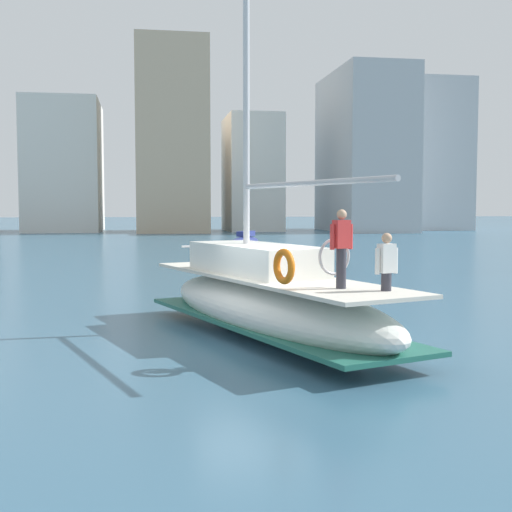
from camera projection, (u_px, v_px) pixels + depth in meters
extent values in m
plane|color=#38607A|center=(252.00, 344.00, 15.21)|extent=(400.00, 400.00, 0.00)
ellipsoid|color=white|center=(270.00, 308.00, 15.97)|extent=(5.37, 9.86, 1.40)
cube|color=#236656|center=(270.00, 321.00, 15.99)|extent=(5.33, 9.69, 0.10)
cube|color=beige|center=(270.00, 277.00, 15.92)|extent=(5.03, 9.34, 0.08)
cube|color=white|center=(255.00, 259.00, 16.52)|extent=(2.98, 4.63, 0.70)
cylinder|color=silver|center=(246.00, 45.00, 16.56)|extent=(0.16, 0.16, 11.18)
cylinder|color=#B7B7BC|center=(309.00, 183.00, 14.28)|extent=(1.97, 5.49, 0.12)
cylinder|color=silver|center=(196.00, 246.00, 19.76)|extent=(0.87, 0.35, 0.06)
torus|color=orange|center=(284.00, 266.00, 13.00)|extent=(0.36, 0.71, 0.70)
cylinder|color=#33333D|center=(341.00, 268.00, 13.35)|extent=(0.20, 0.20, 0.80)
cube|color=red|center=(341.00, 234.00, 13.30)|extent=(0.37, 0.29, 0.56)
sphere|color=tan|center=(342.00, 214.00, 13.28)|extent=(0.20, 0.20, 0.20)
cylinder|color=red|center=(332.00, 237.00, 13.20)|extent=(0.09, 0.09, 0.50)
cylinder|color=red|center=(351.00, 236.00, 13.41)|extent=(0.09, 0.09, 0.50)
cylinder|color=#33333D|center=(386.00, 282.00, 13.00)|extent=(0.20, 0.20, 0.35)
cube|color=white|center=(387.00, 258.00, 12.96)|extent=(0.37, 0.29, 0.56)
sphere|color=tan|center=(387.00, 238.00, 12.94)|extent=(0.20, 0.20, 0.20)
cylinder|color=white|center=(377.00, 261.00, 12.86)|extent=(0.09, 0.09, 0.50)
cylinder|color=white|center=(395.00, 260.00, 13.07)|extent=(0.09, 0.09, 0.50)
torus|color=silver|center=(334.00, 257.00, 13.55)|extent=(0.74, 0.30, 0.76)
ellipsoid|color=navy|center=(245.00, 242.00, 51.60)|extent=(3.56, 5.26, 0.86)
cube|color=navy|center=(246.00, 234.00, 51.81)|extent=(1.70, 2.25, 0.40)
cylinder|color=silver|center=(246.00, 181.00, 51.64)|extent=(0.13, 0.13, 8.46)
cube|color=silver|center=(64.00, 167.00, 86.20)|extent=(9.13, 13.38, 16.47)
cube|color=#C6AD8E|center=(171.00, 139.00, 84.19)|extent=(8.64, 13.31, 23.20)
cube|color=silver|center=(252.00, 174.00, 88.57)|extent=(6.80, 11.10, 14.89)
cube|color=#B2B7BC|center=(364.00, 152.00, 86.93)|extent=(8.66, 17.30, 20.27)
cube|color=#B2B7BC|center=(430.00, 157.00, 94.30)|extent=(7.84, 11.96, 20.31)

